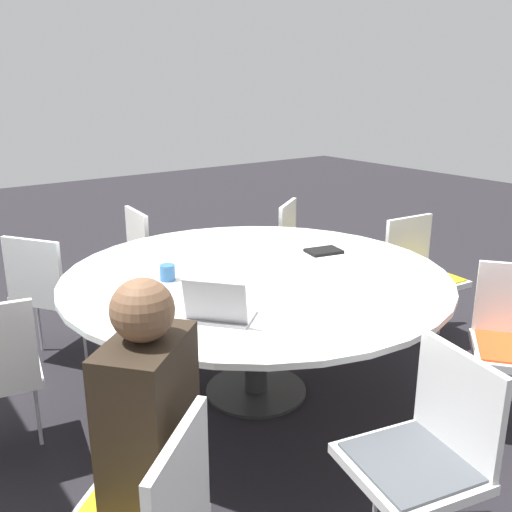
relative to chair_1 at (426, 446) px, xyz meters
The scene contains 11 objects.
ground_plane 1.48m from the chair_1, 10.12° to the right, with size 16.00×16.00×0.00m, color black.
conference_table 1.40m from the chair_1, 10.12° to the right, with size 2.15×2.15×0.75m.
chair_1 is the anchor object (origin of this frame).
chair_3 2.10m from the chair_1, 51.14° to the right, with size 0.46×0.47×0.86m.
chair_4 2.60m from the chair_1, 30.99° to the right, with size 0.60×0.60×0.86m.
chair_5 2.78m from the chair_1, ahead, with size 0.48×0.46×0.86m.
chair_6 2.56m from the chair_1, 12.93° to the left, with size 0.60×0.59×0.86m.
person_0 1.01m from the chair_1, 62.74° to the left, with size 0.40×0.42×1.21m.
laptop 1.01m from the chair_1, 17.11° to the left, with size 0.36×0.35×0.21m.
spiral_notebook 1.67m from the chair_1, 29.68° to the right, with size 0.19×0.24×0.02m.
coffee_cup 1.60m from the chair_1, ahead, with size 0.08×0.08×0.09m.
Camera 1 is at (-2.43, 1.79, 1.78)m, focal length 40.00 mm.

